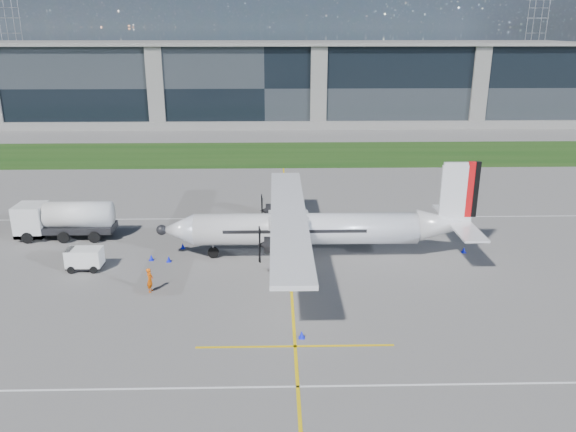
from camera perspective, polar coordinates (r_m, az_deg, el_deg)
The scene contains 17 objects.
ground at distance 77.70m, azimuth -2.70°, elevation 5.02°, with size 400.00×400.00×0.00m, color #5F5D5A.
grass_strip at distance 85.49m, azimuth -2.58°, elevation 6.29°, with size 400.00×18.00×0.04m, color #173E10.
terminal_building at distance 116.02m, azimuth -2.32°, elevation 13.29°, with size 120.00×20.00×15.00m, color black.
tree_line at distance 176.17m, azimuth -2.00°, elevation 13.65°, with size 400.00×6.00×6.00m, color black.
pylon_west at distance 202.80m, azimuth -26.22°, elevation 15.90°, with size 9.00×4.60×30.00m, color gray, non-canonical shape.
pylon_east at distance 203.30m, azimuth 23.80°, elevation 16.22°, with size 9.00×4.60×30.00m, color gray, non-canonical shape.
yellow_taxiway_centerline at distance 49.04m, azimuth 0.06°, elevation -3.22°, with size 0.20×70.00×0.01m, color yellow.
turboprop_aircraft at distance 45.78m, azimuth 3.07°, elevation 0.52°, with size 26.03×26.99×8.10m, color white, non-canonical shape.
fuel_tanker_truck at distance 54.83m, azimuth -22.30°, elevation -0.39°, with size 9.08×2.95×3.40m, color silver, non-canonical shape.
baggage_tug at distance 47.26m, azimuth -19.95°, elevation -4.14°, with size 2.91×1.74×1.74m, color white, non-canonical shape.
ground_crew_person at distance 41.97m, azimuth -13.87°, elevation -6.17°, with size 0.85×0.61×2.08m, color #F25907.
safety_cone_stbdwing at distance 60.09m, azimuth -0.08°, elevation 1.19°, with size 0.36×0.36×0.50m, color #0E19F3.
safety_cone_portwing at distance 35.42m, azimuth 1.40°, elevation -11.93°, with size 0.36×0.36×0.50m, color #0E19F3.
safety_cone_tail at distance 50.20m, azimuth 17.43°, elevation -3.29°, with size 0.36×0.36×0.50m, color #0E19F3.
safety_cone_nose_port at distance 47.09m, azimuth -12.02°, elevation -4.28°, with size 0.36×0.36×0.50m, color #0E19F3.
safety_cone_nose_stbd at distance 49.60m, azimuth -10.64°, elevation -3.00°, with size 0.36×0.36×0.50m, color #0E19F3.
safety_cone_fwd at distance 47.71m, azimuth -13.72°, elevation -4.11°, with size 0.36×0.36×0.50m, color #0E19F3.
Camera 1 is at (1.89, -35.50, 18.26)m, focal length 35.00 mm.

